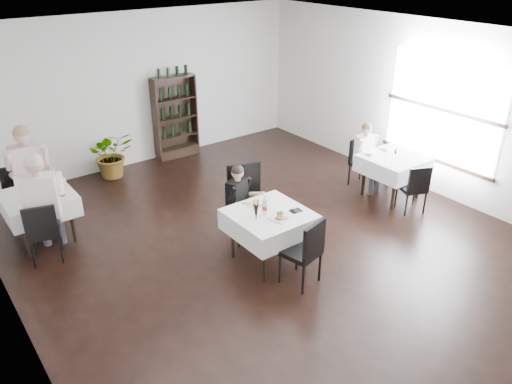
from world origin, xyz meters
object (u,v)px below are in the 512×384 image
(main_table, at_px, (269,222))
(wine_shelf, at_px, (175,118))
(potted_tree, at_px, (112,154))
(diner_main, at_px, (241,198))

(main_table, bearing_deg, wine_shelf, 78.22)
(wine_shelf, xyz_separation_m, potted_tree, (-1.53, -0.20, -0.39))
(potted_tree, height_order, diner_main, diner_main)
(potted_tree, bearing_deg, diner_main, -79.69)
(wine_shelf, height_order, diner_main, wine_shelf)
(wine_shelf, bearing_deg, main_table, -101.78)
(diner_main, bearing_deg, wine_shelf, 76.16)
(main_table, height_order, diner_main, diner_main)
(potted_tree, bearing_deg, main_table, -81.36)
(wine_shelf, height_order, main_table, wine_shelf)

